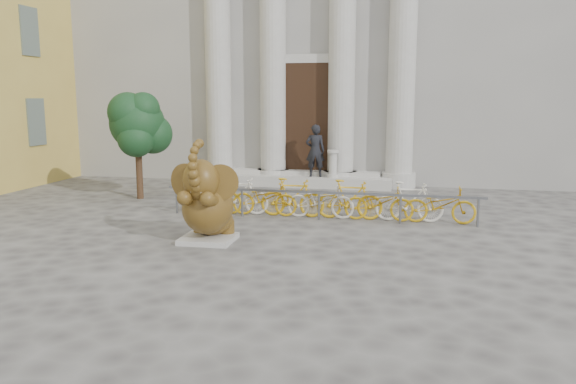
% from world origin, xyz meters
% --- Properties ---
extents(ground, '(80.00, 80.00, 0.00)m').
position_xyz_m(ground, '(0.00, 0.00, 0.00)').
color(ground, '#474442').
rests_on(ground, ground).
extents(classical_building, '(22.00, 10.70, 12.00)m').
position_xyz_m(classical_building, '(0.00, 14.93, 5.98)').
color(classical_building, gray).
rests_on(classical_building, ground).
extents(entrance_steps, '(6.00, 1.20, 0.36)m').
position_xyz_m(entrance_steps, '(0.00, 9.40, 0.18)').
color(entrance_steps, '#A8A59E').
rests_on(entrance_steps, ground).
extents(elephant_statue, '(1.48, 1.63, 2.20)m').
position_xyz_m(elephant_statue, '(-0.60, 1.42, 0.80)').
color(elephant_statue, '#A8A59E').
rests_on(elephant_statue, ground).
extents(bike_rack, '(8.00, 0.53, 1.00)m').
position_xyz_m(bike_rack, '(1.36, 4.31, 0.50)').
color(bike_rack, slate).
rests_on(bike_rack, ground).
extents(tree, '(1.84, 1.67, 3.19)m').
position_xyz_m(tree, '(-4.38, 5.88, 2.22)').
color(tree, '#332114').
rests_on(tree, ground).
extents(pedestrian, '(0.71, 0.53, 1.77)m').
position_xyz_m(pedestrian, '(0.41, 9.18, 1.25)').
color(pedestrian, black).
rests_on(pedestrian, entrance_steps).
extents(balustrade_post, '(0.38, 0.38, 0.93)m').
position_xyz_m(balustrade_post, '(1.03, 9.10, 0.79)').
color(balustrade_post, '#A8A59E').
rests_on(balustrade_post, entrance_steps).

